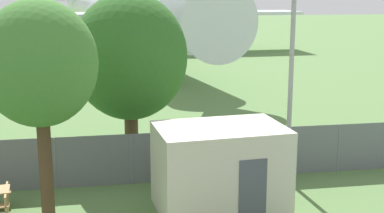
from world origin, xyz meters
name	(u,v)px	position (x,y,z in m)	size (l,w,h in m)	color
perimeter_fence	(131,159)	(0.00, 9.88, 0.90)	(56.07, 0.07, 1.80)	slate
airplane	(123,8)	(1.47, 45.51, 4.69)	(38.97, 48.61, 14.32)	silver
portable_cabin	(220,168)	(2.56, 7.29, 1.31)	(4.03, 2.88, 2.62)	beige
tree_near_hangar	(130,57)	(0.19, 12.53, 4.10)	(4.41, 4.41, 6.55)	#4C3823
tree_left_of_cabin	(39,65)	(-2.57, 7.26, 4.61)	(3.22, 3.22, 6.43)	#4C3823
light_mast	(293,24)	(5.44, 9.23, 5.51)	(0.44, 0.44, 9.22)	#99999E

